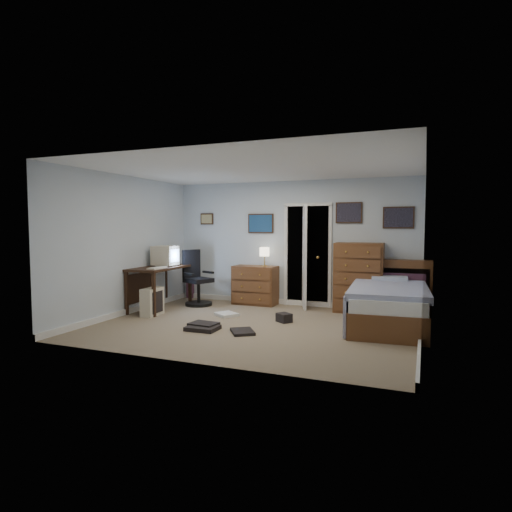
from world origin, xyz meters
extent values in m
cube|color=#836D5A|center=(0.00, 0.00, -0.01)|extent=(5.00, 4.00, 0.02)
cube|color=#331B11|center=(-2.20, 0.63, 0.80)|extent=(0.71, 1.45, 0.04)
cube|color=#331B11|center=(-2.46, -0.05, 0.39)|extent=(0.06, 0.06, 0.78)
cube|color=#331B11|center=(-1.89, -0.03, 0.39)|extent=(0.06, 0.06, 0.78)
cube|color=#331B11|center=(-2.51, 1.28, 0.39)|extent=(0.06, 0.06, 0.78)
cube|color=#331B11|center=(-1.94, 1.30, 0.39)|extent=(0.06, 0.06, 0.78)
cube|color=#331B11|center=(-2.51, 0.61, 0.44)|extent=(0.09, 1.31, 0.55)
cube|color=beige|center=(-2.18, 0.78, 1.03)|extent=(0.43, 0.41, 0.37)
cube|color=#8CB2F2|center=(-1.97, 0.79, 1.03)|extent=(0.02, 0.31, 0.24)
cube|color=beige|center=(-2.18, 0.78, 0.83)|extent=(0.28, 0.28, 0.02)
cube|color=beige|center=(-2.02, 0.28, 0.83)|extent=(0.18, 0.44, 0.03)
cube|color=beige|center=(-2.00, 0.08, 0.25)|extent=(0.24, 0.47, 0.49)
cube|color=black|center=(-1.89, 0.08, 0.25)|extent=(0.02, 0.33, 0.38)
cylinder|color=black|center=(-1.70, 1.23, 0.03)|extent=(0.71, 0.71, 0.06)
cylinder|color=black|center=(-1.70, 1.23, 0.26)|extent=(0.08, 0.08, 0.41)
cube|color=black|center=(-1.70, 1.23, 0.51)|extent=(0.60, 0.60, 0.08)
cube|color=black|center=(-1.91, 1.32, 0.83)|extent=(0.22, 0.41, 0.57)
cube|color=black|center=(-1.80, 1.00, 0.65)|extent=(0.31, 0.17, 0.04)
cube|color=black|center=(-1.60, 1.46, 0.65)|extent=(0.31, 0.17, 0.04)
cube|color=maroon|center=(-2.32, 1.98, 0.38)|extent=(0.16, 0.16, 0.75)
cube|color=brown|center=(-0.69, 1.77, 0.39)|extent=(0.90, 0.47, 0.79)
cylinder|color=gold|center=(-0.49, 1.77, 0.80)|extent=(0.12, 0.12, 0.02)
cylinder|color=gold|center=(-0.49, 1.77, 0.91)|extent=(0.02, 0.02, 0.24)
cylinder|color=beige|center=(-0.49, 1.77, 1.08)|extent=(0.20, 0.20, 0.18)
cube|color=black|center=(0.35, 2.30, 1.00)|extent=(0.90, 0.60, 2.00)
cube|color=white|center=(-0.10, 1.97, 1.00)|extent=(0.06, 0.05, 2.00)
cube|color=white|center=(0.80, 1.97, 1.00)|extent=(0.06, 0.05, 2.00)
cube|color=white|center=(0.35, 1.97, 2.02)|extent=(0.96, 0.05, 0.06)
cube|color=white|center=(0.31, 1.86, 1.00)|extent=(0.31, 0.77, 2.00)
sphere|color=gold|center=(0.62, 1.71, 1.00)|extent=(0.06, 0.06, 0.06)
cube|color=brown|center=(1.39, 1.75, 0.64)|extent=(0.89, 0.54, 1.29)
cube|color=brown|center=(2.11, 1.88, 0.49)|extent=(1.10, 0.29, 0.99)
cube|color=black|center=(2.11, 1.79, 0.68)|extent=(1.01, 0.12, 0.33)
cube|color=maroon|center=(2.11, 1.79, 0.64)|extent=(0.88, 0.14, 0.24)
cube|color=brown|center=(2.00, 0.76, 0.19)|extent=(1.22, 2.24, 0.38)
cube|color=white|center=(2.00, 0.76, 0.48)|extent=(1.18, 2.20, 0.20)
cube|color=#515696|center=(2.01, 0.65, 0.60)|extent=(1.27, 1.92, 0.11)
cube|color=#515696|center=(1.43, 0.61, 0.31)|extent=(0.16, 1.85, 0.59)
cube|color=#778ABE|center=(1.95, 1.57, 0.64)|extent=(0.62, 0.45, 0.14)
cube|color=#331E11|center=(-1.90, 1.98, 1.75)|extent=(0.30, 0.03, 0.24)
cube|color=olive|center=(-1.90, 1.96, 1.75)|extent=(0.25, 0.01, 0.19)
cube|color=#331E11|center=(-0.65, 1.98, 1.65)|extent=(0.55, 0.03, 0.40)
cube|color=navy|center=(-0.65, 1.96, 1.65)|extent=(0.50, 0.01, 0.35)
cube|color=#331E11|center=(1.15, 1.98, 1.85)|extent=(0.50, 0.03, 0.40)
cube|color=black|center=(1.15, 1.96, 1.85)|extent=(0.45, 0.01, 0.35)
cube|color=#331E11|center=(2.05, 1.98, 1.75)|extent=(0.55, 0.03, 0.40)
cube|color=black|center=(2.05, 1.96, 1.75)|extent=(0.50, 0.01, 0.35)
cube|color=black|center=(0.01, -0.50, 0.02)|extent=(0.50, 0.52, 0.04)
cube|color=silver|center=(-0.74, 0.52, 0.03)|extent=(0.48, 0.46, 0.05)
cube|color=black|center=(-0.63, -0.56, 0.03)|extent=(0.48, 0.37, 0.06)
cube|color=black|center=(0.36, 0.43, 0.07)|extent=(0.30, 0.29, 0.15)
cube|color=black|center=(-0.68, -0.44, 0.04)|extent=(0.45, 0.35, 0.08)
camera|label=1|loc=(2.51, -6.27, 1.59)|focal=30.00mm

